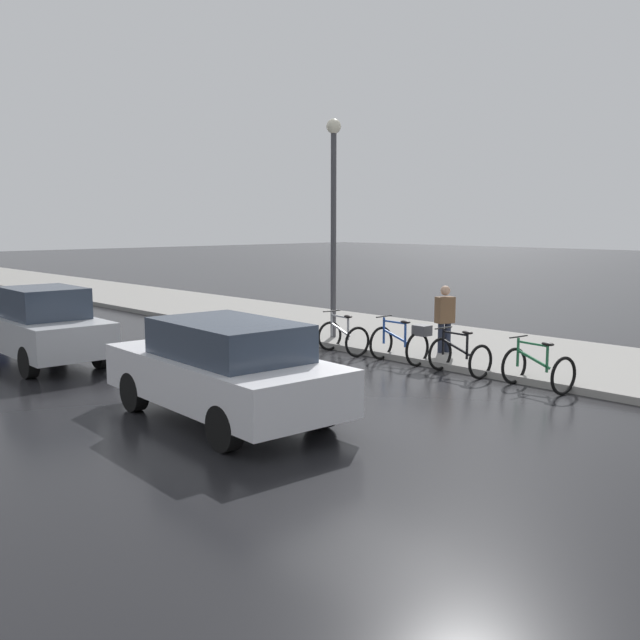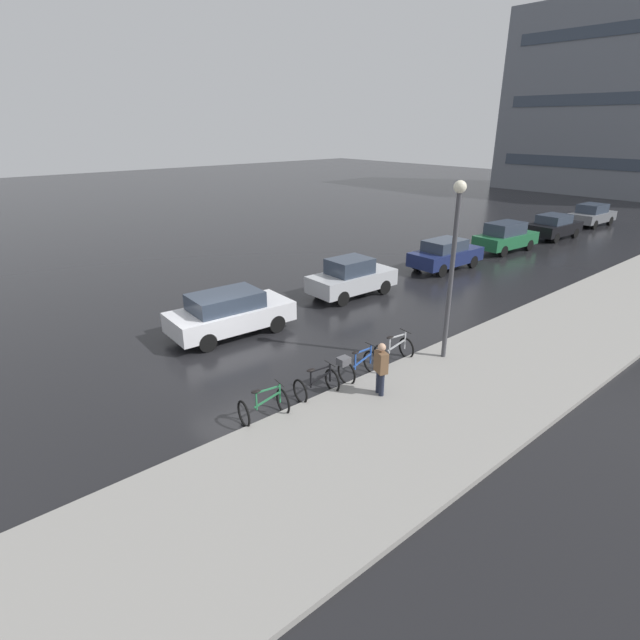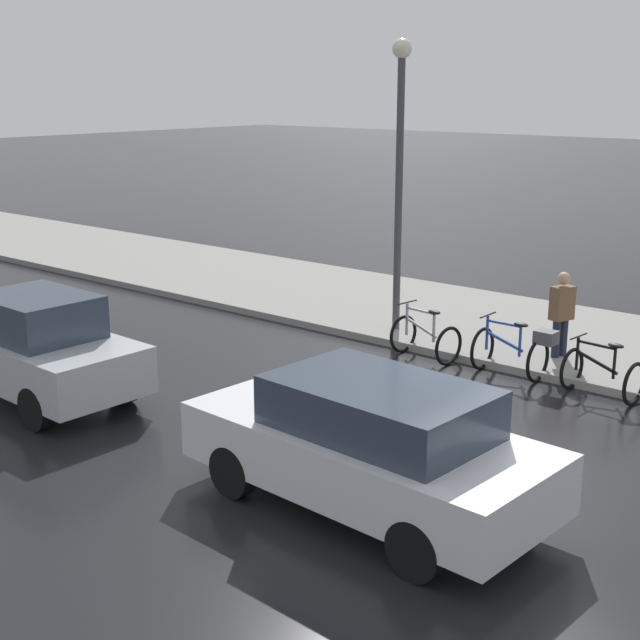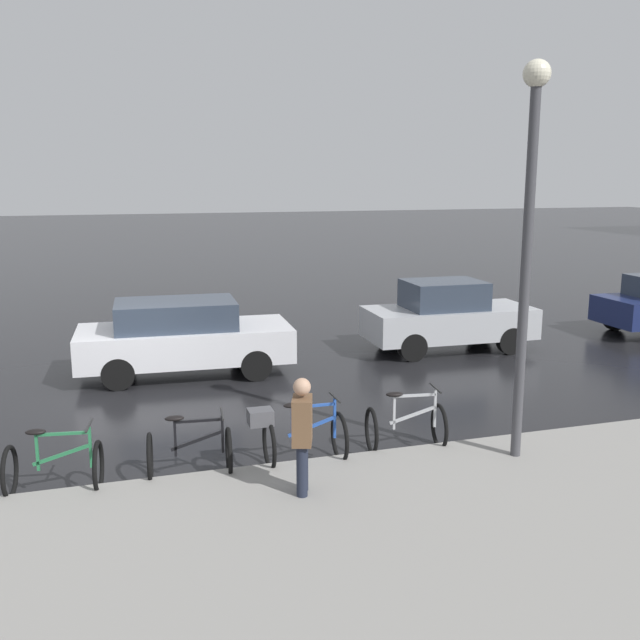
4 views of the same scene
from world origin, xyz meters
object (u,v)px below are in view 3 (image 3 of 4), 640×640
bicycle_farthest (425,338)px  pedestrian (561,313)px  car_white (370,444)px  bicycle_second (602,374)px  car_silver (35,348)px  streetlamp (400,154)px  bicycle_third (517,349)px

bicycle_farthest → pedestrian: (1.24, -1.97, 0.53)m
car_white → bicycle_second: bearing=-5.7°
bicycle_second → car_white: car_white is taller
car_white → car_silver: bearing=92.4°
bicycle_second → bicycle_farthest: 3.24m
car_white → bicycle_farthest: bearing=26.9°
streetlamp → bicycle_third: bearing=-105.6°
car_white → streetlamp: (6.27, 3.99, 2.70)m
bicycle_third → car_white: size_ratio=0.31×
bicycle_third → pedestrian: (1.15, -0.22, 0.43)m
bicycle_third → car_white: bearing=-170.1°
bicycle_second → bicycle_farthest: bearing=91.2°
pedestrian → streetlamp: size_ratio=0.30×
bicycle_second → streetlamp: 5.58m
car_silver → bicycle_farthest: bearing=-32.5°
car_white → streetlamp: streetlamp is taller
pedestrian → bicycle_farthest: bearing=122.2°
bicycle_second → bicycle_third: (0.03, 1.49, 0.11)m
bicycle_farthest → pedestrian: pedestrian is taller
bicycle_farthest → car_silver: 6.63m
bicycle_farthest → car_silver: car_silver is taller
car_white → streetlamp: bearing=32.5°
car_silver → streetlamp: 7.42m
car_white → streetlamp: size_ratio=0.80×
bicycle_third → car_silver: (-5.68, 5.30, 0.32)m
bicycle_second → car_white: (-5.39, 0.54, 0.42)m
bicycle_farthest → car_white: size_ratio=0.27×
bicycle_third → car_white: 5.51m
bicycle_second → pedestrian: 1.81m
car_white → car_silver: car_silver is taller
bicycle_second → bicycle_third: 1.49m
bicycle_second → streetlamp: size_ratio=0.21×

